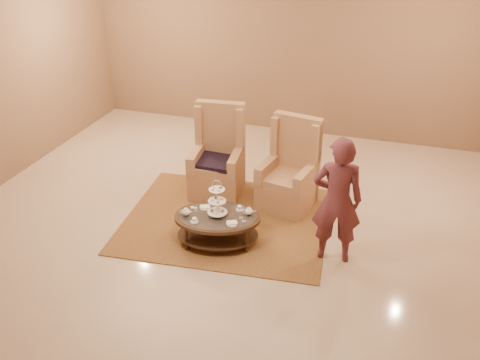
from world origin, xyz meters
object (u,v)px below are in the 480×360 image
(tea_table, at_px, (218,221))
(armchair_left, at_px, (218,163))
(person, at_px, (337,201))
(armchair_right, at_px, (290,177))

(tea_table, distance_m, armchair_left, 1.49)
(person, bearing_deg, tea_table, -4.43)
(armchair_right, distance_m, person, 1.51)
(armchair_right, xyz_separation_m, person, (0.85, -1.19, 0.40))
(tea_table, relative_size, armchair_right, 0.96)
(armchair_left, xyz_separation_m, armchair_right, (1.18, -0.08, -0.02))
(armchair_right, relative_size, person, 0.80)
(armchair_right, bearing_deg, person, -43.35)
(tea_table, bearing_deg, armchair_left, 95.29)
(tea_table, xyz_separation_m, person, (1.54, 0.14, 0.51))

